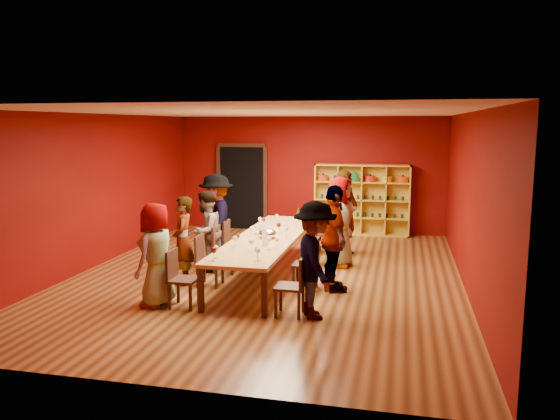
# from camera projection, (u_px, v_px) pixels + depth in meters

# --- Properties ---
(room_shell) EXTENTS (7.10, 9.10, 3.04)m
(room_shell) POSITION_uv_depth(u_px,v_px,m) (268.00, 196.00, 9.94)
(room_shell) COLOR brown
(room_shell) RESTS_ON ground
(tasting_table) EXTENTS (1.10, 4.50, 0.75)m
(tasting_table) POSITION_uv_depth(u_px,v_px,m) (268.00, 239.00, 10.06)
(tasting_table) COLOR tan
(tasting_table) RESTS_ON ground
(doorway) EXTENTS (1.40, 0.17, 2.30)m
(doorway) POSITION_uv_depth(u_px,v_px,m) (243.00, 187.00, 14.66)
(doorway) COLOR black
(doorway) RESTS_ON ground
(shelving_unit) EXTENTS (2.40, 0.40, 1.80)m
(shelving_unit) POSITION_uv_depth(u_px,v_px,m) (362.00, 196.00, 13.88)
(shelving_unit) COLOR gold
(shelving_unit) RESTS_ON ground
(chair_person_left_0) EXTENTS (0.42, 0.42, 0.89)m
(chair_person_left_0) POSITION_uv_depth(u_px,v_px,m) (179.00, 275.00, 8.37)
(chair_person_left_0) COLOR black
(chair_person_left_0) RESTS_ON ground
(person_left_0) EXTENTS (0.56, 0.85, 1.61)m
(person_left_0) POSITION_uv_depth(u_px,v_px,m) (156.00, 254.00, 8.40)
(person_left_0) COLOR #D08B96
(person_left_0) RESTS_ON ground
(chair_person_left_1) EXTENTS (0.42, 0.42, 0.89)m
(chair_person_left_1) POSITION_uv_depth(u_px,v_px,m) (205.00, 258.00, 9.49)
(chair_person_left_1) COLOR black
(chair_person_left_1) RESTS_ON ground
(person_left_1) EXTENTS (0.57, 0.67, 1.56)m
(person_left_1) POSITION_uv_depth(u_px,v_px,m) (183.00, 241.00, 9.53)
(person_left_1) COLOR pink
(person_left_1) RESTS_ON ground
(chair_person_left_2) EXTENTS (0.42, 0.42, 0.89)m
(chair_person_left_2) POSITION_uv_depth(u_px,v_px,m) (222.00, 247.00, 10.34)
(chair_person_left_2) COLOR black
(chair_person_left_2) RESTS_ON ground
(person_left_2) EXTENTS (0.54, 0.82, 1.56)m
(person_left_2) POSITION_uv_depth(u_px,v_px,m) (206.00, 231.00, 10.36)
(person_left_2) COLOR tan
(person_left_2) RESTS_ON ground
(chair_person_left_3) EXTENTS (0.42, 0.42, 0.89)m
(chair_person_left_3) POSITION_uv_depth(u_px,v_px,m) (232.00, 240.00, 10.93)
(chair_person_left_3) COLOR black
(chair_person_left_3) RESTS_ON ground
(person_left_3) EXTENTS (0.84, 1.27, 1.83)m
(person_left_3) POSITION_uv_depth(u_px,v_px,m) (217.00, 219.00, 10.93)
(person_left_3) COLOR #BF8089
(person_left_3) RESTS_ON ground
(chair_person_right_0) EXTENTS (0.42, 0.42, 0.89)m
(chair_person_right_0) POSITION_uv_depth(u_px,v_px,m) (295.00, 283.00, 7.97)
(chair_person_right_0) COLOR black
(chair_person_right_0) RESTS_ON ground
(person_right_0) EXTENTS (0.84, 1.20, 1.71)m
(person_right_0) POSITION_uv_depth(u_px,v_px,m) (315.00, 260.00, 7.85)
(person_right_0) COLOR #525157
(person_right_0) RESTS_ON ground
(chair_person_right_1) EXTENTS (0.42, 0.42, 0.89)m
(chair_person_right_1) POSITION_uv_depth(u_px,v_px,m) (310.00, 261.00, 9.25)
(chair_person_right_1) COLOR black
(chair_person_right_1) RESTS_ON ground
(person_right_1) EXTENTS (0.86, 1.16, 1.80)m
(person_right_1) POSITION_uv_depth(u_px,v_px,m) (334.00, 239.00, 9.10)
(person_right_1) COLOR #506AA5
(person_right_1) RESTS_ON ground
(chair_person_right_3) EXTENTS (0.42, 0.42, 0.89)m
(chair_person_right_3) POSITION_uv_depth(u_px,v_px,m) (324.00, 241.00, 10.86)
(chair_person_right_3) COLOR black
(chair_person_right_3) RESTS_ON ground
(person_right_3) EXTENTS (0.63, 0.95, 1.79)m
(person_right_3) POSITION_uv_depth(u_px,v_px,m) (339.00, 222.00, 10.73)
(person_right_3) COLOR #C68488
(person_right_3) RESTS_ON ground
(chair_person_right_4) EXTENTS (0.42, 0.42, 0.89)m
(chair_person_right_4) POSITION_uv_depth(u_px,v_px,m) (331.00, 231.00, 11.82)
(chair_person_right_4) COLOR black
(chair_person_right_4) RESTS_ON ground
(person_right_4) EXTENTS (0.70, 0.80, 1.83)m
(person_right_4) POSITION_uv_depth(u_px,v_px,m) (346.00, 213.00, 11.68)
(person_right_4) COLOR #5E88C1
(person_right_4) RESTS_ON ground
(wine_glass_0) EXTENTS (0.08, 0.08, 0.20)m
(wine_glass_0) POSITION_uv_depth(u_px,v_px,m) (258.00, 251.00, 8.21)
(wine_glass_0) COLOR white
(wine_glass_0) RESTS_ON tasting_table
(wine_glass_1) EXTENTS (0.07, 0.07, 0.18)m
(wine_glass_1) POSITION_uv_depth(u_px,v_px,m) (256.00, 227.00, 10.25)
(wine_glass_1) COLOR white
(wine_glass_1) RESTS_ON tasting_table
(wine_glass_2) EXTENTS (0.08, 0.08, 0.20)m
(wine_glass_2) POSITION_uv_depth(u_px,v_px,m) (252.00, 229.00, 9.98)
(wine_glass_2) COLOR white
(wine_glass_2) RESTS_ON tasting_table
(wine_glass_3) EXTENTS (0.08, 0.08, 0.19)m
(wine_glass_3) POSITION_uv_depth(u_px,v_px,m) (257.00, 234.00, 9.52)
(wine_glass_3) COLOR white
(wine_glass_3) RESTS_ON tasting_table
(wine_glass_4) EXTENTS (0.09, 0.09, 0.21)m
(wine_glass_4) POSITION_uv_depth(u_px,v_px,m) (214.00, 251.00, 8.20)
(wine_glass_4) COLOR white
(wine_glass_4) RESTS_ON tasting_table
(wine_glass_5) EXTENTS (0.09, 0.09, 0.22)m
(wine_glass_5) POSITION_uv_depth(u_px,v_px,m) (251.00, 242.00, 8.80)
(wine_glass_5) COLOR white
(wine_glass_5) RESTS_ON tasting_table
(wine_glass_6) EXTENTS (0.08, 0.08, 0.20)m
(wine_glass_6) POSITION_uv_depth(u_px,v_px,m) (304.00, 214.00, 11.67)
(wine_glass_6) COLOR white
(wine_glass_6) RESTS_ON tasting_table
(wine_glass_7) EXTENTS (0.08, 0.08, 0.20)m
(wine_glass_7) POSITION_uv_depth(u_px,v_px,m) (257.00, 250.00, 8.26)
(wine_glass_7) COLOR white
(wine_glass_7) RESTS_ON tasting_table
(wine_glass_8) EXTENTS (0.08, 0.08, 0.20)m
(wine_glass_8) POSITION_uv_depth(u_px,v_px,m) (237.00, 237.00, 9.28)
(wine_glass_8) COLOR white
(wine_glass_8) RESTS_ON tasting_table
(wine_glass_9) EXTENTS (0.08, 0.08, 0.19)m
(wine_glass_9) POSITION_uv_depth(u_px,v_px,m) (277.00, 217.00, 11.33)
(wine_glass_9) COLOR white
(wine_glass_9) RESTS_ON tasting_table
(wine_glass_10) EXTENTS (0.07, 0.07, 0.18)m
(wine_glass_10) POSITION_uv_depth(u_px,v_px,m) (277.00, 240.00, 9.10)
(wine_glass_10) COLOR white
(wine_glass_10) RESTS_ON tasting_table
(wine_glass_11) EXTENTS (0.08, 0.08, 0.21)m
(wine_glass_11) POSITION_uv_depth(u_px,v_px,m) (279.00, 226.00, 10.30)
(wine_glass_11) COLOR white
(wine_glass_11) RESTS_ON tasting_table
(wine_glass_12) EXTENTS (0.08, 0.08, 0.21)m
(wine_glass_12) POSITION_uv_depth(u_px,v_px,m) (216.00, 249.00, 8.36)
(wine_glass_12) COLOR white
(wine_glass_12) RESTS_ON tasting_table
(wine_glass_13) EXTENTS (0.07, 0.07, 0.19)m
(wine_glass_13) POSITION_uv_depth(u_px,v_px,m) (286.00, 228.00, 10.14)
(wine_glass_13) COLOR white
(wine_glass_13) RESTS_ON tasting_table
(wine_glass_14) EXTENTS (0.09, 0.09, 0.22)m
(wine_glass_14) POSITION_uv_depth(u_px,v_px,m) (301.00, 213.00, 11.69)
(wine_glass_14) COLOR white
(wine_glass_14) RESTS_ON tasting_table
(wine_glass_15) EXTENTS (0.07, 0.07, 0.18)m
(wine_glass_15) POSITION_uv_depth(u_px,v_px,m) (297.00, 222.00, 10.82)
(wine_glass_15) COLOR white
(wine_glass_15) RESTS_ON tasting_table
(wine_glass_16) EXTENTS (0.09, 0.09, 0.21)m
(wine_glass_16) POSITION_uv_depth(u_px,v_px,m) (269.00, 240.00, 8.97)
(wine_glass_16) COLOR white
(wine_glass_16) RESTS_ON tasting_table
(wine_glass_17) EXTENTS (0.08, 0.08, 0.20)m
(wine_glass_17) POSITION_uv_depth(u_px,v_px,m) (235.00, 239.00, 9.10)
(wine_glass_17) COLOR white
(wine_glass_17) RESTS_ON tasting_table
(wine_glass_18) EXTENTS (0.08, 0.08, 0.20)m
(wine_glass_18) POSITION_uv_depth(u_px,v_px,m) (260.00, 220.00, 10.93)
(wine_glass_18) COLOR white
(wine_glass_18) RESTS_ON tasting_table
(wine_glass_19) EXTENTS (0.09, 0.09, 0.22)m
(wine_glass_19) POSITION_uv_depth(u_px,v_px,m) (286.00, 229.00, 9.89)
(wine_glass_19) COLOR white
(wine_glass_19) RESTS_ON tasting_table
(wine_glass_20) EXTENTS (0.08, 0.08, 0.20)m
(wine_glass_20) POSITION_uv_depth(u_px,v_px,m) (264.00, 220.00, 10.95)
(wine_glass_20) COLOR white
(wine_glass_20) RESTS_ON tasting_table
(spittoon_bowl) EXTENTS (0.34, 0.34, 0.18)m
(spittoon_bowl) POSITION_uv_depth(u_px,v_px,m) (267.00, 234.00, 9.89)
(spittoon_bowl) COLOR silver
(spittoon_bowl) RESTS_ON tasting_table
(carafe_a) EXTENTS (0.11, 0.11, 0.28)m
(carafe_a) POSITION_uv_depth(u_px,v_px,m) (262.00, 229.00, 10.04)
(carafe_a) COLOR white
(carafe_a) RESTS_ON tasting_table
(carafe_b) EXTENTS (0.12, 0.12, 0.28)m
(carafe_b) POSITION_uv_depth(u_px,v_px,m) (265.00, 238.00, 9.27)
(carafe_b) COLOR white
(carafe_b) RESTS_ON tasting_table
(wine_bottle) EXTENTS (0.07, 0.07, 0.27)m
(wine_bottle) POSITION_uv_depth(u_px,v_px,m) (298.00, 215.00, 11.76)
(wine_bottle) COLOR #143719
(wine_bottle) RESTS_ON tasting_table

